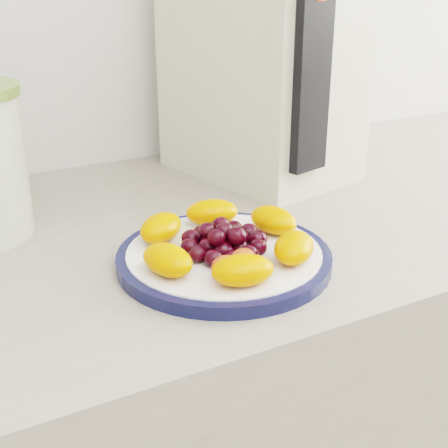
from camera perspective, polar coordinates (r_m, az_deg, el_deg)
plate_rim at (r=0.71m, az=0.00°, el=-3.16°), size 0.24×0.24×0.01m
plate_face at (r=0.71m, az=0.00°, el=-3.09°), size 0.22×0.22×0.02m
appliance_body at (r=0.98m, az=3.46°, el=14.41°), size 0.25×0.31×0.34m
appliance_panel at (r=0.85m, az=7.95°, el=13.20°), size 0.06×0.03×0.26m
fruit_plate at (r=0.70m, az=0.16°, el=-1.50°), size 0.21×0.21×0.03m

